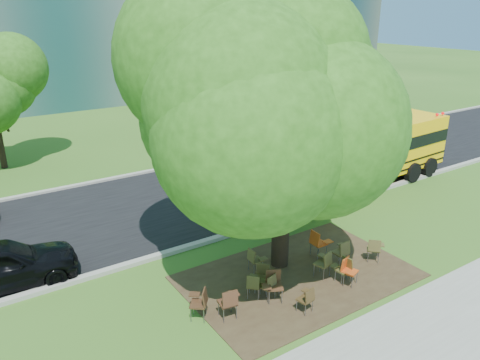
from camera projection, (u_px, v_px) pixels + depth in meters
ground at (263, 279)px, 14.44m from camera, size 160.00×160.00×0.00m
dirt_patch at (298, 276)px, 14.56m from camera, size 7.00×4.50×0.03m
asphalt_road at (166, 203)px, 19.90m from camera, size 80.00×8.00×0.04m
kerb_near at (214, 239)px, 16.76m from camera, size 80.00×0.25×0.14m
kerb_far at (131, 175)px, 23.09m from camera, size 80.00×0.25×0.14m
bg_tree_3 at (234, 58)px, 27.76m from camera, size 5.60×5.60×7.84m
bg_tree_4 at (343, 63)px, 31.35m from camera, size 5.00×5.00×6.85m
main_tree at (285, 101)px, 13.38m from camera, size 7.20×7.20×8.96m
school_bus at (354, 153)px, 21.10m from camera, size 11.92×3.23×2.88m
chair_0 at (229, 300)px, 12.39m from camera, size 0.68×0.56×0.94m
chair_1 at (254, 284)px, 13.30m from camera, size 0.68×0.54×0.80m
chair_2 at (269, 284)px, 13.27m from camera, size 0.56×0.61×0.83m
chair_3 at (273, 283)px, 13.20m from camera, size 0.77×0.60×0.94m
chair_4 at (307, 297)px, 12.69m from camera, size 0.53×0.53×0.79m
chair_5 at (348, 269)px, 13.98m from camera, size 0.59×0.66×0.87m
chair_6 at (344, 267)px, 14.11m from camera, size 0.52×0.54×0.82m
chair_7 at (375, 248)px, 15.22m from camera, size 0.73×0.58×0.85m
chair_8 at (200, 301)px, 12.44m from camera, size 0.61×0.77×0.90m
chair_9 at (261, 275)px, 13.66m from camera, size 0.74×0.58×0.86m
chair_10 at (255, 258)px, 14.63m from camera, size 0.48×0.54×0.82m
chair_11 at (324, 261)px, 14.35m from camera, size 0.61×0.65×0.90m
chair_12 at (318, 241)px, 15.50m from camera, size 0.55×0.62×0.95m
chair_13 at (342, 250)px, 14.97m from camera, size 0.60×0.55×0.92m
black_car at (0, 265)px, 13.78m from camera, size 4.48×2.10×1.48m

